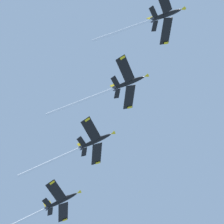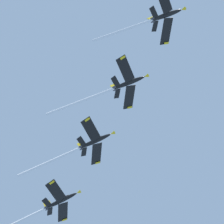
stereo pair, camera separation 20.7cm
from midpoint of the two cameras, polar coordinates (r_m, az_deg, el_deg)
The scene contains 4 objects.
jet_lead at distance 113.44m, azimuth 7.60°, elevation 15.38°, with size 30.87×20.10×18.16m.
jet_second at distance 112.29m, azimuth 0.97°, elevation 4.21°, with size 33.37×20.12×18.31m.
jet_third at distance 116.60m, azimuth -4.62°, elevation -5.72°, with size 31.81×20.11×17.73m.
jet_fourth at distance 125.08m, azimuth -10.04°, elevation -15.22°, with size 30.78×20.12×16.97m.
Camera 1 is at (-32.60, -12.55, 1.54)m, focal length 54.40 mm.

